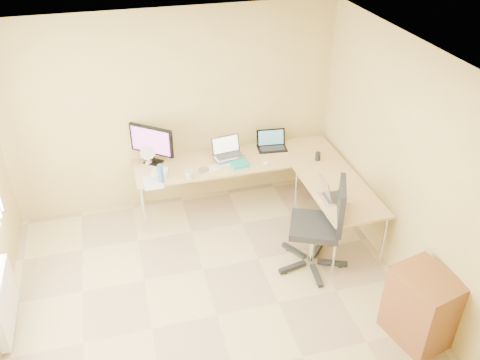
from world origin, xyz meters
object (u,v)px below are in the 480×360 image
object	(u,v)px
monitor	(152,145)
laptop_center	(228,148)
office_chair	(314,230)
keyboard	(217,167)
laptop_return	(335,190)
cabinet	(421,309)
desk_main	(238,183)
laptop_black	(272,141)
water_bottle	(161,174)
desk_fan	(148,155)
desk_return	(337,214)
mug	(190,175)

from	to	relation	value
monitor	laptop_center	xyz separation A→B (m)	(0.94, -0.18, -0.09)
monitor	office_chair	size ratio (longest dim) A/B	0.52
keyboard	laptop_return	bearing A→B (deg)	-59.68
cabinet	keyboard	bearing A→B (deg)	106.75
monitor	laptop_return	distance (m)	2.33
desk_main	office_chair	bearing A→B (deg)	-69.39
laptop_return	laptop_black	bearing A→B (deg)	15.36
monitor	water_bottle	size ratio (longest dim) A/B	2.48
laptop_black	desk_fan	size ratio (longest dim) A/B	1.60
monitor	laptop_return	bearing A→B (deg)	3.09
desk_return	cabinet	distance (m)	1.61
desk_main	laptop_black	distance (m)	0.72
keyboard	mug	bearing A→B (deg)	-174.57
monitor	laptop_black	bearing A→B (deg)	36.86
laptop_center	desk_fan	distance (m)	1.02
monitor	laptop_center	size ratio (longest dim) A/B	1.58
desk_return	keyboard	distance (m)	1.59
keyboard	office_chair	xyz separation A→B (m)	(0.82, -1.23, -0.24)
laptop_return	monitor	bearing A→B (deg)	56.17
desk_return	keyboard	world-z (taller)	keyboard
laptop_black	water_bottle	world-z (taller)	same
mug	water_bottle	distance (m)	0.35
desk_main	cabinet	xyz separation A→B (m)	(1.13, -2.61, -0.01)
desk_main	cabinet	bearing A→B (deg)	-66.66
laptop_black	mug	xyz separation A→B (m)	(-1.20, -0.44, -0.07)
desk_main	office_chair	world-z (taller)	office_chair
laptop_return	cabinet	bearing A→B (deg)	-166.50
laptop_black	keyboard	size ratio (longest dim) A/B	0.87
cabinet	monitor	bearing A→B (deg)	114.64
monitor	mug	xyz separation A→B (m)	(0.38, -0.50, -0.21)
desk_fan	cabinet	xyz separation A→B (m)	(2.25, -2.81, -0.49)
desk_return	water_bottle	bearing A→B (deg)	160.68
laptop_black	mug	bearing A→B (deg)	-153.85
laptop_center	office_chair	bearing A→B (deg)	-73.12
office_chair	cabinet	xyz separation A→B (m)	(0.61, -1.24, -0.14)
office_chair	monitor	bearing A→B (deg)	159.50
laptop_center	water_bottle	xyz separation A→B (m)	(-0.91, -0.32, -0.05)
desk_return	cabinet	size ratio (longest dim) A/B	1.60
desk_return	monitor	xyz separation A→B (m)	(-2.04, 1.20, 0.62)
desk_fan	cabinet	world-z (taller)	desk_fan
office_chair	water_bottle	bearing A→B (deg)	169.66
laptop_center	office_chair	size ratio (longest dim) A/B	0.33
desk_main	laptop_return	size ratio (longest dim) A/B	7.39
office_chair	cabinet	world-z (taller)	office_chair
water_bottle	cabinet	bearing A→B (deg)	-46.99
desk_main	laptop_black	xyz separation A→B (m)	(0.51, 0.15, 0.49)
mug	water_bottle	size ratio (longest dim) A/B	0.45
desk_main	laptop_return	bearing A→B (deg)	-54.44
laptop_center	mug	world-z (taller)	laptop_center
monitor	keyboard	world-z (taller)	monitor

